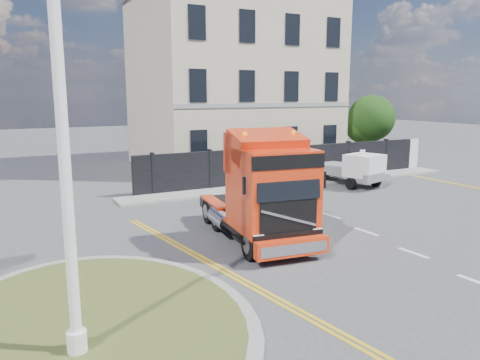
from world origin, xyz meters
TOP-DOWN VIEW (x-y plane):
  - ground at (0.00, 0.00)m, footprint 120.00×120.00m
  - traffic_island at (-7.00, -3.00)m, footprint 6.80×6.80m
  - hoarding_fence at (6.55, 9.00)m, footprint 18.80×0.25m
  - georgian_building at (6.00, 16.50)m, footprint 12.30×10.30m
  - tree at (14.38, 12.10)m, footprint 3.20×3.20m
  - pavement_far at (6.00, 8.10)m, footprint 20.00×1.60m
  - truck at (-0.96, 0.15)m, footprint 2.99×6.30m
  - flatbed_pickup at (8.29, 6.20)m, footprint 2.78×4.61m
  - lamppost_island at (-7.50, -4.17)m, footprint 0.28×0.57m

SIDE VIEW (x-z plane):
  - ground at x=0.00m, z-range 0.00..0.00m
  - pavement_far at x=6.00m, z-range 0.00..0.12m
  - traffic_island at x=-7.00m, z-range 0.00..0.16m
  - flatbed_pickup at x=8.29m, z-range 0.07..1.84m
  - hoarding_fence at x=6.55m, z-range 0.00..2.00m
  - truck at x=-0.96m, z-range -0.19..3.45m
  - tree at x=14.38m, z-range 0.65..5.45m
  - lamppost_island at x=-7.50m, z-range 0.19..9.42m
  - georgian_building at x=6.00m, z-range -0.63..12.17m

